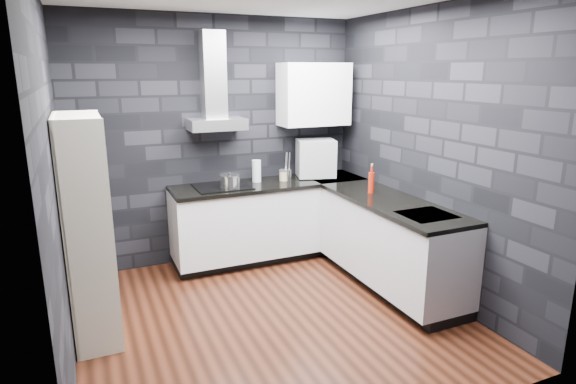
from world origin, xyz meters
TOP-DOWN VIEW (x-y plane):
  - ground at (0.00, 0.00)m, footprint 3.20×3.20m
  - wall_back at (0.00, 1.62)m, footprint 3.20×0.05m
  - wall_front at (0.00, -1.62)m, footprint 3.20×0.05m
  - wall_left at (-1.62, 0.00)m, footprint 0.05×3.20m
  - wall_right at (1.62, 0.00)m, footprint 0.05×3.20m
  - toekick_back at (0.50, 1.34)m, footprint 2.18×0.50m
  - toekick_right at (1.34, 0.10)m, footprint 0.50×1.78m
  - counter_back_cab at (0.50, 1.30)m, footprint 2.20×0.60m
  - counter_right_cab at (1.30, 0.10)m, footprint 0.60×1.80m
  - counter_back_top at (0.50, 1.29)m, footprint 2.20×0.62m
  - counter_right_top at (1.29, 0.10)m, footprint 0.62×1.80m
  - counter_corner_top at (1.30, 1.30)m, footprint 0.62×0.62m
  - hood_body at (-0.05, 1.43)m, footprint 0.60×0.34m
  - hood_chimney at (-0.05, 1.50)m, footprint 0.24×0.20m
  - upper_cabinet at (1.10, 1.43)m, footprint 0.80×0.35m
  - cooktop at (-0.05, 1.30)m, footprint 0.58×0.50m
  - sink_rim at (1.30, -0.40)m, footprint 0.44×0.40m
  - pot at (0.00, 1.20)m, footprint 0.25×0.25m
  - glass_vase at (0.37, 1.38)m, footprint 0.11×0.11m
  - storage_jar at (0.67, 1.32)m, footprint 0.12×0.12m
  - utensil_crock at (0.73, 1.33)m, footprint 0.11×0.11m
  - appliance_garage at (1.09, 1.34)m, footprint 0.50×0.44m
  - red_bottle at (1.27, 0.44)m, footprint 0.06×0.06m
  - bookshelf at (-1.42, 0.35)m, footprint 0.34×0.80m
  - fruit_bowl at (-1.42, 0.29)m, footprint 0.28×0.28m
  - book_red at (-1.42, 0.45)m, footprint 0.16×0.05m
  - book_second at (-1.45, 0.58)m, footprint 0.18×0.03m

SIDE VIEW (x-z plane):
  - ground at x=0.00m, z-range 0.00..0.00m
  - toekick_back at x=0.50m, z-range 0.00..0.10m
  - toekick_right at x=1.34m, z-range 0.00..0.10m
  - counter_back_cab at x=0.50m, z-range 0.10..0.86m
  - counter_right_cab at x=1.30m, z-range 0.10..0.86m
  - book_red at x=-1.42m, z-range 0.47..0.68m
  - book_second at x=-1.45m, z-range 0.47..0.72m
  - counter_back_top at x=0.50m, z-range 0.86..0.90m
  - counter_right_top at x=1.29m, z-range 0.86..0.90m
  - counter_corner_top at x=1.30m, z-range 0.86..0.90m
  - sink_rim at x=1.30m, z-range 0.89..0.90m
  - bookshelf at x=-1.42m, z-range 0.00..1.80m
  - cooktop at x=-0.05m, z-range 0.90..0.91m
  - fruit_bowl at x=-1.42m, z-range 0.91..0.97m
  - storage_jar at x=0.67m, z-range 0.90..1.01m
  - utensil_crock at x=0.73m, z-range 0.90..1.02m
  - pot at x=0.00m, z-range 0.91..1.03m
  - red_bottle at x=1.27m, z-range 0.90..1.11m
  - glass_vase at x=0.37m, z-range 0.90..1.15m
  - appliance_garage at x=1.09m, z-range 0.91..1.34m
  - wall_back at x=0.00m, z-range 0.00..2.70m
  - wall_front at x=0.00m, z-range 0.00..2.70m
  - wall_left at x=-1.62m, z-range 0.00..2.70m
  - wall_right at x=1.62m, z-range 0.00..2.70m
  - hood_body at x=-0.05m, z-range 1.50..1.62m
  - upper_cabinet at x=1.10m, z-range 1.50..2.20m
  - hood_chimney at x=-0.05m, z-range 1.62..2.52m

